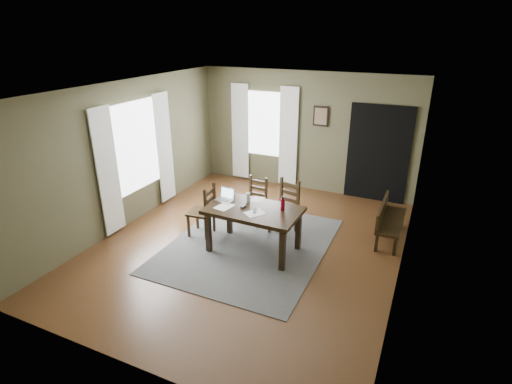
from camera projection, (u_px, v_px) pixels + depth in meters
The scene contains 24 objects.
ground at pixel (249, 245), 7.04m from camera, with size 5.00×6.00×0.01m.
room_shell at pixel (248, 146), 6.35m from camera, with size 5.02×6.02×2.71m.
rug at pixel (249, 245), 7.04m from camera, with size 2.60×3.20×0.01m.
dining_table at pixel (254, 214), 6.62m from camera, with size 1.57×0.96×0.77m.
chair_end at pixel (203, 211), 7.20m from camera, with size 0.47×0.46×0.98m.
chair_back_left at pixel (255, 201), 7.70m from camera, with size 0.42×0.42×0.90m.
chair_back_right at pixel (285, 207), 7.33m from camera, with size 0.53×0.53×1.00m.
bench at pixel (388, 218), 7.09m from camera, with size 0.40×1.24×0.70m.
laptop at pixel (225, 197), 6.90m from camera, with size 0.33×0.28×0.20m.
computer_mouse at pixel (243, 207), 6.62m from camera, with size 0.06×0.10×0.03m, color #3F3F42.
tv_remote at pixel (255, 211), 6.49m from camera, with size 0.05×0.17×0.02m, color black.
drinking_glass at pixel (248, 198), 6.79m from camera, with size 0.08×0.08×0.17m, color silver.
water_bottle at pixel (283, 204), 6.48m from camera, with size 0.09×0.09×0.25m.
paper_a at pixel (224, 207), 6.65m from camera, with size 0.24×0.31×0.00m, color white.
paper_b at pixel (255, 213), 6.43m from camera, with size 0.24×0.31×0.00m, color white.
paper_c at pixel (257, 199), 6.93m from camera, with size 0.20×0.27×0.00m, color white.
window_left at pixel (136, 147), 7.59m from camera, with size 0.01×1.30×1.70m.
window_back at pixel (264, 124), 9.36m from camera, with size 1.00×0.01×1.50m.
curtain_left_near at pixel (108, 172), 6.99m from camera, with size 0.03×0.48×2.30m.
curtain_left_far at pixel (164, 148), 8.37m from camera, with size 0.03×0.48×2.30m.
curtain_back_left at pixel (240, 132), 9.67m from camera, with size 0.44×0.03×2.30m.
curtain_back_right at pixel (288, 137), 9.20m from camera, with size 0.44×0.03×2.30m.
framed_picture at pixel (321, 116), 8.73m from camera, with size 0.34×0.03×0.44m.
doorway_back at pixel (378, 154), 8.50m from camera, with size 1.30×0.03×2.10m.
Camera 1 is at (2.65, -5.54, 3.56)m, focal length 28.00 mm.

